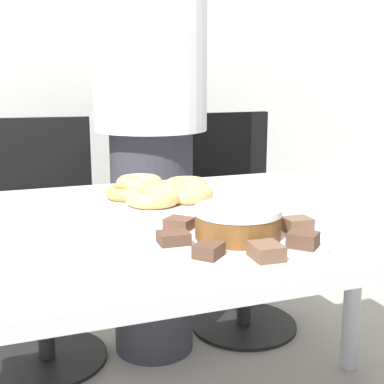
{
  "coord_description": "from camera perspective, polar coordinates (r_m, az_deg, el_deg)",
  "views": [
    {
      "loc": [
        -0.38,
        -1.09,
        1.03
      ],
      "look_at": [
        0.01,
        -0.03,
        0.78
      ],
      "focal_mm": 50.0,
      "sensor_mm": 36.0,
      "label": 1
    }
  ],
  "objects": [
    {
      "name": "wall_back",
      "position": [
        2.65,
        -12.42,
        17.96
      ],
      "size": [
        8.0,
        0.05,
        2.6
      ],
      "color": "silver",
      "rests_on": "ground_plane"
    },
    {
      "name": "table",
      "position": [
        1.22,
        -0.89,
        -6.53
      ],
      "size": [
        1.62,
        0.84,
        0.72
      ],
      "color": "silver",
      "rests_on": "ground_plane"
    },
    {
      "name": "person_standing",
      "position": [
        1.91,
        -4.43,
        7.99
      ],
      "size": [
        0.4,
        0.4,
        1.69
      ],
      "color": "#383842",
      "rests_on": "ground_plane"
    },
    {
      "name": "office_chair_left",
      "position": [
        2.03,
        -15.79,
        -5.87
      ],
      "size": [
        0.49,
        0.49,
        0.88
      ],
      "rotation": [
        0.0,
        0.0,
        -0.11
      ],
      "color": "black",
      "rests_on": "ground_plane"
    },
    {
      "name": "office_chair_right",
      "position": [
        2.22,
        5.02,
        -3.84
      ],
      "size": [
        0.46,
        0.46,
        0.88
      ],
      "rotation": [
        0.0,
        0.0,
        0.04
      ],
      "color": "black",
      "rests_on": "ground_plane"
    },
    {
      "name": "plate_cake",
      "position": [
        1.01,
        4.88,
        -5.11
      ],
      "size": [
        0.34,
        0.34,
        0.01
      ],
      "color": "white",
      "rests_on": "table"
    },
    {
      "name": "plate_donuts",
      "position": [
        1.34,
        -3.67,
        -0.74
      ],
      "size": [
        0.34,
        0.34,
        0.01
      ],
      "color": "white",
      "rests_on": "table"
    },
    {
      "name": "frosted_cake",
      "position": [
        1.0,
        4.92,
        -3.23
      ],
      "size": [
        0.16,
        0.16,
        0.06
      ],
      "color": "brown",
      "rests_on": "plate_cake"
    },
    {
      "name": "lamington_0",
      "position": [
        0.9,
        7.93,
        -6.28
      ],
      "size": [
        0.05,
        0.06,
        0.03
      ],
      "rotation": [
        0.0,
        0.0,
        4.67
      ],
      "color": "brown",
      "rests_on": "plate_cake"
    },
    {
      "name": "lamington_1",
      "position": [
        0.97,
        11.76,
        -5.01
      ],
      "size": [
        0.07,
        0.07,
        0.03
      ],
      "rotation": [
        0.0,
        0.0,
        5.45
      ],
      "color": "#513828",
      "rests_on": "plate_cake"
    },
    {
      "name": "lamington_2",
      "position": [
        1.06,
        11.18,
        -3.44
      ],
      "size": [
        0.05,
        0.05,
        0.03
      ],
      "rotation": [
        0.0,
        0.0,
        6.24
      ],
      "color": "brown",
      "rests_on": "plate_cake"
    },
    {
      "name": "lamington_3",
      "position": [
        1.12,
        7.38,
        -2.6
      ],
      "size": [
        0.07,
        0.06,
        0.02
      ],
      "rotation": [
        0.0,
        0.0,
        7.02
      ],
      "color": "#513828",
      "rests_on": "plate_cake"
    },
    {
      "name": "lamington_4",
      "position": [
        1.12,
        2.48,
        -2.52
      ],
      "size": [
        0.05,
        0.06,
        0.02
      ],
      "rotation": [
        0.0,
        0.0,
        7.81
      ],
      "color": "brown",
      "rests_on": "plate_cake"
    },
    {
      "name": "lamington_5",
      "position": [
        1.06,
        -1.36,
        -3.36
      ],
      "size": [
        0.07,
        0.07,
        0.02
      ],
      "rotation": [
        0.0,
        0.0,
        8.59
      ],
      "color": "brown",
      "rests_on": "plate_cake"
    },
    {
      "name": "lamington_6",
      "position": [
        0.97,
        -1.99,
        -4.9
      ],
      "size": [
        0.06,
        0.05,
        0.02
      ],
      "rotation": [
        0.0,
        0.0,
        9.38
      ],
      "color": "#513828",
      "rests_on": "plate_cake"
    },
    {
      "name": "lamington_7",
      "position": [
        0.9,
        1.79,
        -6.23
      ],
      "size": [
        0.06,
        0.06,
        0.02
      ],
      "rotation": [
        0.0,
        0.0,
        10.16
      ],
      "color": "#513828",
      "rests_on": "plate_cake"
    },
    {
      "name": "donut_0",
      "position": [
        1.33,
        -3.69,
        0.14
      ],
      "size": [
        0.12,
        0.12,
        0.03
      ],
      "color": "tan",
      "rests_on": "plate_donuts"
    },
    {
      "name": "donut_1",
      "position": [
        1.26,
        -4.23,
        -0.55
      ],
      "size": [
        0.13,
        0.13,
        0.04
      ],
      "color": "#E5AD66",
      "rests_on": "plate_donuts"
    },
    {
      "name": "donut_2",
      "position": [
        1.29,
        -0.42,
        -0.14
      ],
      "size": [
        0.12,
        0.12,
        0.04
      ],
      "color": "#E5AD66",
      "rests_on": "plate_donuts"
    },
    {
      "name": "donut_3",
      "position": [
        1.42,
        -0.57,
        0.84
      ],
      "size": [
        0.11,
        0.11,
        0.03
      ],
      "color": "#E5AD66",
      "rests_on": "plate_donuts"
    },
    {
      "name": "donut_4",
      "position": [
        1.41,
        -5.63,
        0.92
      ],
      "size": [
        0.12,
        0.12,
        0.04
      ],
      "color": "#E5AD66",
      "rests_on": "plate_donuts"
    },
    {
      "name": "donut_5",
      "position": [
        1.33,
        -6.73,
        0.03
      ],
      "size": [
        0.12,
        0.12,
        0.03
      ],
      "color": "#D18E4C",
      "rests_on": "plate_donuts"
    }
  ]
}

